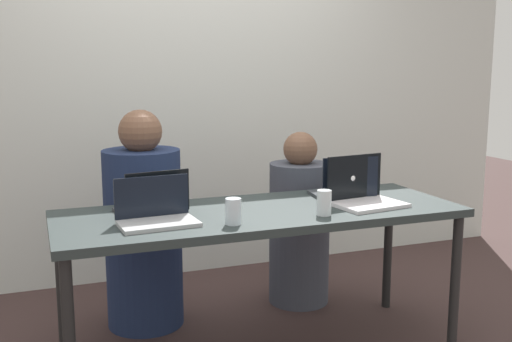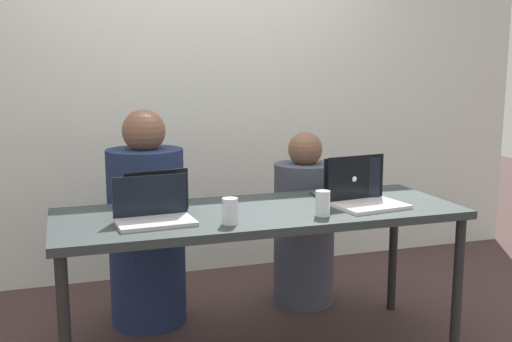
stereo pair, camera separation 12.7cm
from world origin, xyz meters
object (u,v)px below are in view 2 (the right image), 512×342
Objects in this scene: laptop_front_left at (154,213)px; laptop_front_right at (365,195)px; person_on_left at (147,230)px; water_glass_right at (323,205)px; laptop_back_left at (152,203)px; water_glass_left at (230,213)px; laptop_back_right at (346,189)px; person_on_right at (304,228)px.

laptop_front_right is at bearing -3.23° from laptop_front_left.
person_on_left is 10.22× the size of water_glass_right.
laptop_front_right reaches higher than water_glass_right.
laptop_front_right is (1.00, -0.66, 0.27)m from person_on_left.
person_on_left is 3.58× the size of laptop_back_left.
laptop_front_right is 0.75m from water_glass_left.
laptop_back_right is 2.75× the size of water_glass_right.
laptop_back_left is (-1.02, 0.01, -0.00)m from laptop_back_right.
laptop_back_left is at bearing 79.69° from person_on_left.
person_on_right is 1.26m from laptop_front_left.
laptop_back_left is at bearing 79.71° from laptop_front_left.
laptop_front_right reaches higher than laptop_back_left.
laptop_back_left is 0.81m from water_glass_right.
laptop_back_right is at bearing 100.15° from person_on_right.
laptop_front_right is 1.05× the size of laptop_front_left.
person_on_right is at bearing -80.50° from laptop_back_right.
laptop_front_right reaches higher than laptop_front_left.
water_glass_right reaches higher than water_glass_left.
laptop_back_left is 2.90× the size of water_glass_left.
laptop_front_left reaches higher than water_glass_left.
laptop_front_left is at bearing 172.32° from laptop_front_right.
laptop_back_right is (0.99, -0.49, 0.27)m from person_on_left.
laptop_back_left is at bearing 132.80° from water_glass_left.
laptop_back_left is at bearing 161.95° from laptop_front_right.
laptop_back_right is 2.80× the size of water_glass_left.
person_on_right reaches higher than laptop_front_left.
laptop_front_left reaches higher than water_glass_right.
person_on_left reaches higher than laptop_back_right.
person_on_left is 1.13m from laptop_back_right.
person_on_right is at bearing 173.64° from person_on_left.
laptop_front_left is at bearing 74.02° from laptop_back_left.
water_glass_right is at bearing 79.31° from person_on_right.
laptop_back_left reaches higher than laptop_front_left.
laptop_back_left is 0.44m from water_glass_left.
person_on_left is at bearing -103.34° from laptop_back_left.
laptop_front_right is 1.08× the size of laptop_back_left.
person_on_right is at bearing 73.07° from water_glass_right.
laptop_front_right is at bearing 100.46° from person_on_right.
laptop_back_right is (0.03, -0.49, 0.33)m from person_on_right.
laptop_front_left is 1.06m from laptop_back_right.
person_on_left is 3.46× the size of laptop_front_left.
laptop_back_right reaches higher than water_glass_right.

